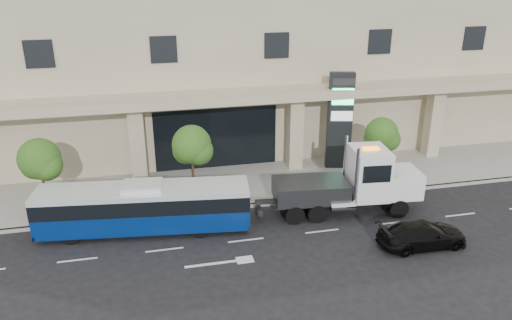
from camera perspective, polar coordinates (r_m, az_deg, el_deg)
The scene contains 11 objects.
ground at distance 26.41m, azimuth -1.84°, elevation -7.52°, with size 120.00×120.00×0.00m, color black.
sidewalk at distance 30.77m, azimuth -3.63°, elevation -2.93°, with size 120.00×6.00×0.15m, color gray.
curb at distance 28.11m, azimuth -2.63°, elevation -5.43°, with size 120.00×0.30×0.15m, color gray.
convention_center at distance 38.40m, azimuth -6.67°, elevation 17.26°, with size 60.00×17.60×20.00m.
tree_left at distance 28.57m, azimuth -23.44°, elevation -0.17°, with size 2.27×2.20×4.22m.
tree_mid at distance 28.04m, azimuth -7.30°, elevation 1.45°, with size 2.28×2.20×4.38m.
tree_right at distance 31.24m, azimuth 14.19°, elevation 2.66°, with size 2.10×2.00×4.04m.
city_bus at distance 25.93m, azimuth -12.69°, elevation -5.26°, with size 10.80×3.51×2.69m.
tow_truck at distance 27.61m, azimuth 11.09°, elevation -2.64°, with size 9.08×2.98×4.11m.
black_sedan at distance 25.66m, azimuth 18.45°, elevation -8.07°, with size 1.78×4.37×1.27m, color black.
signage_pylon at distance 32.66m, azimuth 9.55°, elevation 4.49°, with size 1.66×0.92×6.34m.
Camera 1 is at (-4.28, -22.62, 12.94)m, focal length 35.00 mm.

